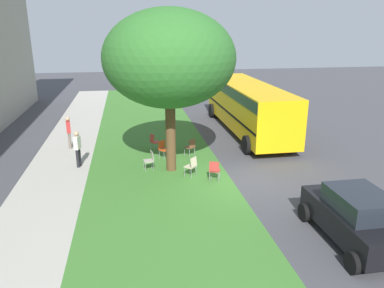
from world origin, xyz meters
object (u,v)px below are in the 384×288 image
street_tree (169,59)px  chair_1 (150,159)px  chair_3 (154,141)px  pedestrian_0 (69,131)px  chair_5 (214,169)px  chair_4 (192,165)px  pedestrian_1 (78,147)px  school_bus (248,103)px  chair_0 (163,148)px  chair_2 (190,146)px  parked_car (356,217)px

street_tree → chair_1: (0.13, 0.93, -4.35)m
street_tree → chair_3: street_tree is taller
chair_3 → pedestrian_0: 4.50m
chair_5 → chair_4: bearing=53.4°
pedestrian_0 → pedestrian_1: size_ratio=1.00×
chair_1 → chair_3: (2.71, -0.38, 0.00)m
street_tree → chair_3: bearing=11.0°
school_bus → pedestrian_0: bearing=98.4°
chair_4 → pedestrian_1: (2.03, 4.88, 0.41)m
street_tree → chair_5: 4.90m
chair_3 → chair_5: bearing=-153.8°
chair_1 → pedestrian_0: bearing=45.7°
chair_4 → pedestrian_0: size_ratio=0.52×
chair_0 → chair_1: same height
chair_3 → chair_4: 4.00m
pedestrian_1 → chair_3: bearing=-63.9°
street_tree → chair_4: street_tree is taller
chair_0 → pedestrian_0: 5.28m
chair_4 → pedestrian_0: bearing=48.9°
chair_3 → chair_4: size_ratio=1.00×
chair_0 → school_bus: (3.89, -5.45, 1.24)m
chair_1 → pedestrian_1: pedestrian_1 is taller
chair_2 → parked_car: (-8.42, -3.50, 0.32)m
chair_4 → school_bus: (6.43, -4.49, 1.24)m
pedestrian_0 → chair_0: bearing=-117.0°
chair_5 → chair_3: bearing=26.2°
chair_4 → chair_5: same height
chair_4 → chair_1: bearing=57.8°
chair_3 → chair_5: size_ratio=1.00×
street_tree → parked_car: street_tree is taller
chair_1 → chair_3: bearing=-7.9°
chair_4 → pedestrian_1: bearing=67.4°
chair_2 → chair_3: (1.17, 1.71, 0.00)m
chair_1 → chair_4: size_ratio=1.00×
chair_2 → chair_5: bearing=-171.9°
chair_5 → pedestrian_1: pedestrian_1 is taller
chair_3 → pedestrian_0: bearing=75.1°
pedestrian_0 → pedestrian_1: 3.00m
chair_0 → pedestrian_1: (-0.51, 3.92, 0.41)m
street_tree → pedestrian_1: street_tree is taller
chair_4 → street_tree: bearing=39.4°
street_tree → chair_5: bearing=-134.1°
school_bus → chair_1: bearing=130.9°
street_tree → chair_1: street_tree is taller
chair_3 → pedestrian_1: 3.99m
chair_2 → pedestrian_0: 6.49m
street_tree → chair_3: 5.23m
street_tree → parked_car: bearing=-145.4°
chair_1 → chair_4: same height
chair_3 → chair_4: same height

